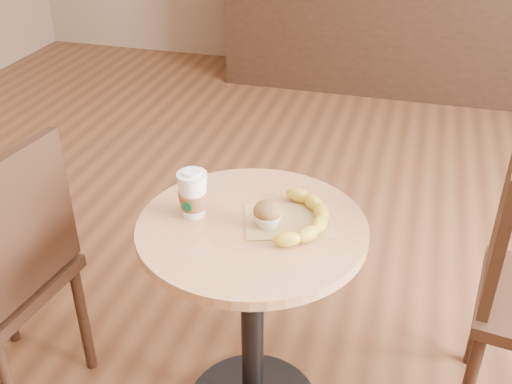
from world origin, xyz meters
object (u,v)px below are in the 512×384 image
Objects in this scene: coffee_cup at (193,195)px; muffin at (268,214)px; chair_left at (3,274)px; banana at (305,218)px; cafe_table at (252,292)px.

muffin is at bearing 3.41° from coffee_cup.
chair_left is at bearing -169.53° from muffin.
cafe_table is at bearing -165.57° from banana.
coffee_cup is 0.47× the size of banana.
chair_left is at bearing -168.65° from banana.
chair_left is 11.80× the size of muffin.
muffin is (0.21, 0.00, -0.03)m from coffee_cup.
cafe_table is 0.30m from banana.
banana is at bearing 9.22° from coffee_cup.
coffee_cup is at bearing -173.81° from banana.
coffee_cup reaches higher than cafe_table.
banana is (0.31, 0.03, -0.04)m from coffee_cup.
banana is (0.14, 0.04, 0.26)m from cafe_table.
coffee_cup reaches higher than banana.
muffin is 0.27× the size of banana.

